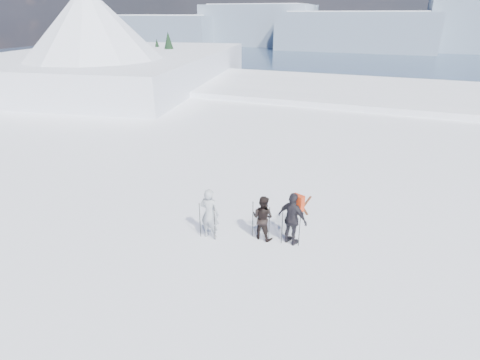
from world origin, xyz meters
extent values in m
plane|color=white|center=(0.00, 60.00, -17.50)|extent=(220.00, 208.01, 71.62)
cube|color=white|center=(0.00, 30.00, -6.50)|extent=(180.00, 16.00, 14.00)
plane|color=navy|center=(0.00, 290.00, -30.00)|extent=(820.00, 820.00, 0.00)
cube|color=slate|center=(-280.00, 440.00, -13.00)|extent=(150.00, 80.00, 34.00)
cube|color=white|center=(-280.00, 440.00, 1.00)|extent=(127.50, 70.00, 8.00)
cube|color=slate|center=(-160.00, 470.00, -7.00)|extent=(130.00, 80.00, 46.00)
cube|color=white|center=(-160.00, 470.00, 13.00)|extent=(110.50, 70.00, 8.00)
cube|color=slate|center=(-40.00, 440.00, -11.00)|extent=(160.00, 80.00, 38.00)
cube|color=white|center=(-40.00, 440.00, 5.00)|extent=(136.00, 70.00, 8.00)
cube|color=white|center=(-28.00, 28.00, -5.00)|extent=(29.19, 35.68, 16.00)
cone|color=white|center=(-25.00, 22.00, 5.00)|extent=(18.00, 18.00, 9.00)
cone|color=white|center=(-33.00, 32.00, 1.00)|extent=(16.00, 16.00, 8.00)
cube|color=#2D2B28|center=(-22.00, 36.00, -9.00)|extent=(21.55, 17.87, 14.25)
cone|color=black|center=(-18.00, 32.00, -3.00)|extent=(5.60, 5.60, 10.00)
cone|color=black|center=(-24.00, 34.00, -1.50)|extent=(7.28, 7.28, 13.00)
cone|color=black|center=(-25.00, 31.00, -2.50)|extent=(6.16, 6.16, 11.00)
cone|color=black|center=(-22.00, 28.00, -3.50)|extent=(5.04, 5.04, 9.00)
cone|color=black|center=(-19.00, 35.00, -3.00)|extent=(5.60, 5.60, 10.00)
cone|color=black|center=(-27.00, 36.00, -2.00)|extent=(6.72, 6.72, 12.00)
cone|color=black|center=(-20.00, 30.00, -2.50)|extent=(6.16, 6.16, 11.00)
imported|color=#979EA5|center=(-2.97, 1.67, 0.92)|extent=(0.67, 0.44, 1.83)
imported|color=black|center=(-1.29, 2.28, 0.79)|extent=(0.87, 0.73, 1.58)
imported|color=black|center=(-0.28, 2.32, 0.93)|extent=(1.17, 0.81, 1.85)
cube|color=red|center=(-0.19, 2.55, 2.13)|extent=(0.45, 0.35, 0.55)
cylinder|color=black|center=(-3.30, 1.57, 0.65)|extent=(0.02, 0.02, 1.30)
cylinder|color=black|center=(-2.75, 1.57, 0.67)|extent=(0.02, 0.02, 1.35)
cylinder|color=black|center=(-1.62, 2.22, 0.68)|extent=(0.02, 0.02, 1.35)
cylinder|color=black|center=(-1.04, 2.20, 0.64)|extent=(0.02, 0.02, 1.27)
cylinder|color=black|center=(-0.58, 2.18, 0.68)|extent=(0.02, 0.02, 1.36)
cylinder|color=black|center=(-0.02, 2.26, 0.58)|extent=(0.02, 0.02, 1.15)
cube|color=black|center=(-0.58, 5.15, 0.01)|extent=(0.89, 1.54, 0.03)
cube|color=black|center=(-0.44, 5.15, 0.01)|extent=(0.24, 1.70, 0.03)
camera|label=1|loc=(2.00, -8.19, 7.08)|focal=28.00mm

